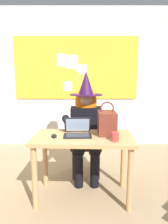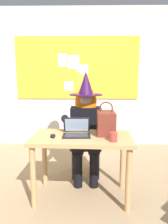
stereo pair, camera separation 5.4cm
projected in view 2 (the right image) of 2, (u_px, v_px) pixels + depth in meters
The scene contains 9 objects.
ground_plane at pixel (69, 198), 2.41m from camera, with size 24.00×24.00×0.00m, color #937A5B.
wall_back_bulletin at pixel (77, 78), 4.14m from camera, with size 5.83×2.15×2.70m.
desk_main at pixel (82, 146), 2.33m from camera, with size 1.13×0.65×0.73m.
chair_at_desk at pixel (86, 138), 3.00m from camera, with size 0.42×0.42×0.90m.
person_costumed at pixel (86, 120), 2.84m from camera, with size 0.60×0.69×1.46m.
laptop at pixel (77, 131), 2.35m from camera, with size 0.31×0.28×0.19m.
computer_mouse at pixel (53, 136), 2.27m from camera, with size 0.06×0.10×0.03m, color black.
handbag at pixel (106, 123), 2.38m from camera, with size 0.20×0.30×0.38m.
coffee_mug at pixel (113, 137), 2.12m from camera, with size 0.08×0.08×0.10m, color #B23833.
Camera 2 is at (0.21, -2.20, 1.39)m, focal length 33.31 mm.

